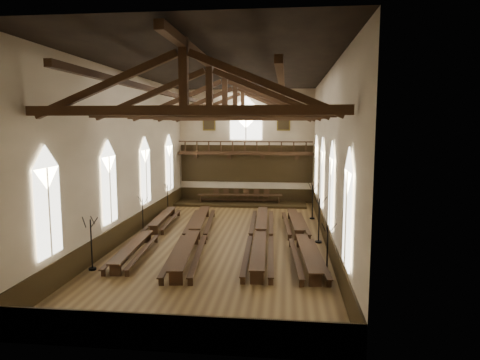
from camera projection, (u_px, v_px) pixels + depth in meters
The scene contains 21 objects.
ground at pixel (225, 239), 25.88m from camera, with size 26.00×26.00×0.00m, color brown.
room_walls at pixel (225, 132), 25.05m from camera, with size 26.00×26.00×26.00m.
wainscot_band at pixel (225, 230), 25.80m from camera, with size 12.00×26.00×1.20m.
side_windows at pixel (225, 178), 25.40m from camera, with size 11.85×19.80×4.50m.
end_window at pixel (246, 121), 37.67m from camera, with size 2.80×0.12×3.80m.
minstrels_gallery at pixel (246, 159), 37.86m from camera, with size 11.80×1.24×3.70m.
portraits at pixel (246, 122), 37.68m from camera, with size 7.75×0.09×1.45m.
roof_trusses at pixel (225, 102), 24.82m from camera, with size 11.70×25.70×2.80m.
refectory_row_a at pixel (150, 231), 26.00m from camera, with size 1.80×13.71×0.67m.
refectory_row_b at pixel (194, 233), 25.26m from camera, with size 2.24×14.60×0.76m.
refectory_row_c at pixel (261, 233), 25.25m from camera, with size 1.74×14.31×0.74m.
refectory_row_d at pixel (300, 235), 24.89m from camera, with size 1.85×14.05×0.70m.
dais at pixel (240, 203), 37.14m from camera, with size 11.40×2.93×0.20m, color #2F210E.
high_table at pixel (240, 196), 37.06m from camera, with size 7.36×1.27×0.69m.
high_chairs at pixel (241, 194), 37.77m from camera, with size 5.02×0.52×1.08m.
candelabrum_left_near at pixel (92, 254), 20.34m from camera, with size 0.79×0.73×2.61m.
candelabrum_left_mid at pixel (143, 221), 27.54m from camera, with size 0.71×0.67×2.33m.
candelabrum_left_far at pixel (168, 205), 33.29m from camera, with size 0.71×0.70×2.38m.
candelabrum_right_near at pixel (327, 259), 19.79m from camera, with size 0.71×0.72×2.42m.
candelabrum_right_mid at pixel (319, 229), 25.05m from camera, with size 0.80×0.86×2.81m.
candelabrum_right_far at pixel (312, 208), 31.39m from camera, with size 0.79×0.80×2.69m.
Camera 1 is at (3.62, -24.95, 6.90)m, focal length 32.00 mm.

